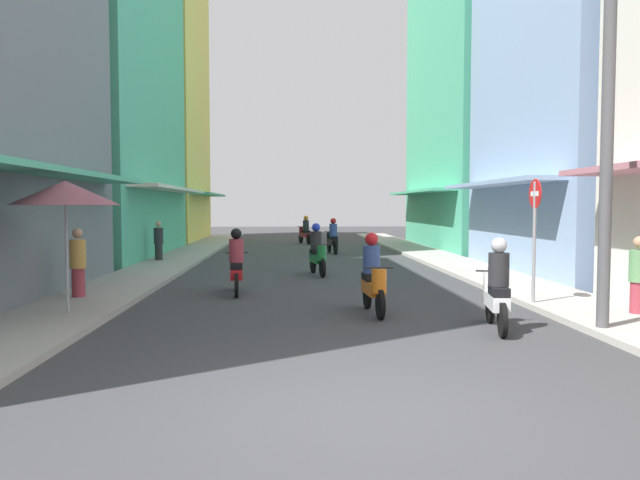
{
  "coord_description": "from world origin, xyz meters",
  "views": [
    {
      "loc": [
        -0.77,
        -5.9,
        2.09
      ],
      "look_at": [
        0.13,
        12.01,
        1.1
      ],
      "focal_mm": 34.14,
      "sensor_mm": 36.0,
      "label": 1
    }
  ],
  "objects": [
    {
      "name": "building_right_far",
      "position": [
        9.08,
        23.81,
        7.94
      ],
      "size": [
        7.05,
        11.67,
        15.9
      ],
      "color": "#4CB28C",
      "rests_on": "ground"
    },
    {
      "name": "ground_plane",
      "position": [
        0.0,
        15.01,
        0.0
      ],
      "size": [
        83.64,
        83.64,
        0.0
      ],
      "primitive_type": "plane",
      "color": "#38383A"
    },
    {
      "name": "motorbike_black",
      "position": [
        1.13,
        20.95,
        0.7
      ],
      "size": [
        0.57,
        1.8,
        1.58
      ],
      "color": "black",
      "rests_on": "ground"
    },
    {
      "name": "utility_pole",
      "position": [
        4.33,
        3.7,
        3.27
      ],
      "size": [
        0.2,
        1.2,
        6.38
      ],
      "color": "#4C4C4F",
      "rests_on": "ground"
    },
    {
      "name": "motorbike_white",
      "position": [
        2.71,
        4.11,
        0.7
      ],
      "size": [
        0.59,
        1.8,
        1.58
      ],
      "color": "black",
      "rests_on": "ground"
    },
    {
      "name": "building_left_mid",
      "position": [
        -9.08,
        19.56,
        8.94
      ],
      "size": [
        7.05,
        11.91,
        17.9
      ],
      "color": "#4CB28C",
      "rests_on": "ground"
    },
    {
      "name": "pedestrian_far",
      "position": [
        -5.59,
        16.68,
        0.77
      ],
      "size": [
        0.34,
        0.34,
        1.56
      ],
      "color": "#262628",
      "rests_on": "ground"
    },
    {
      "name": "building_left_far",
      "position": [
        -9.08,
        30.76,
        8.44
      ],
      "size": [
        7.05,
        9.36,
        16.9
      ],
      "color": "#EFD159",
      "rests_on": "ground"
    },
    {
      "name": "sidewalk_right",
      "position": [
        5.09,
        15.01,
        0.06
      ],
      "size": [
        2.01,
        46.02,
        0.12
      ],
      "primitive_type": "cube",
      "color": "#ADA89E",
      "rests_on": "ground"
    },
    {
      "name": "building_right_mid",
      "position": [
        9.08,
        12.67,
        7.28
      ],
      "size": [
        7.05,
        8.71,
        14.58
      ],
      "color": "#8CA5CC",
      "rests_on": "ground"
    },
    {
      "name": "pedestrian_midway",
      "position": [
        5.65,
        4.92,
        0.77
      ],
      "size": [
        0.34,
        0.34,
        1.55
      ],
      "color": "#99333F",
      "rests_on": "ground"
    },
    {
      "name": "vendor_umbrella",
      "position": [
        -4.91,
        5.56,
        2.34
      ],
      "size": [
        1.95,
        1.95,
        2.57
      ],
      "color": "#99999E",
      "rests_on": "ground"
    },
    {
      "name": "motorbike_green",
      "position": [
        0.07,
        12.53,
        0.7
      ],
      "size": [
        0.6,
        1.79,
        1.58
      ],
      "color": "black",
      "rests_on": "ground"
    },
    {
      "name": "street_sign_no_entry",
      "position": [
        4.23,
        6.28,
        1.72
      ],
      "size": [
        0.07,
        0.6,
        2.65
      ],
      "color": "gray",
      "rests_on": "ground"
    },
    {
      "name": "motorbike_orange",
      "position": [
        0.85,
        5.82,
        0.7
      ],
      "size": [
        0.55,
        1.81,
        1.58
      ],
      "color": "black",
      "rests_on": "ground"
    },
    {
      "name": "pedestrian_crossing",
      "position": [
        -5.39,
        7.55,
        0.81
      ],
      "size": [
        0.34,
        0.34,
        1.62
      ],
      "color": "#99333F",
      "rests_on": "ground"
    },
    {
      "name": "motorbike_maroon",
      "position": [
        0.08,
        27.87,
        0.7
      ],
      "size": [
        0.75,
        1.74,
        1.58
      ],
      "color": "black",
      "rests_on": "ground"
    },
    {
      "name": "sidewalk_left",
      "position": [
        -5.09,
        15.01,
        0.06
      ],
      "size": [
        2.01,
        46.02,
        0.12
      ],
      "primitive_type": "cube",
      "color": "#9E9991",
      "rests_on": "ground"
    },
    {
      "name": "motorbike_red",
      "position": [
        -2.04,
        8.62,
        0.7
      ],
      "size": [
        0.55,
        1.81,
        1.58
      ],
      "color": "black",
      "rests_on": "ground"
    }
  ]
}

